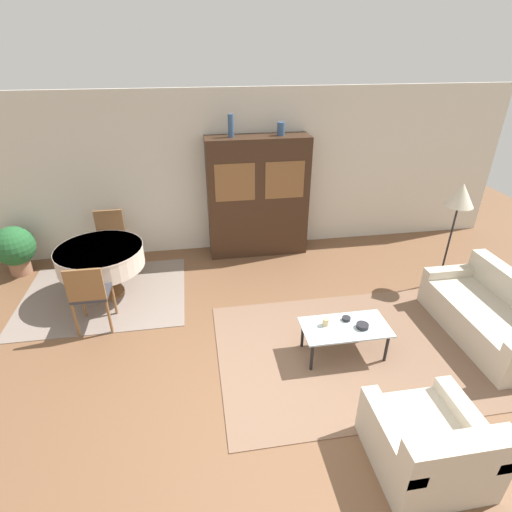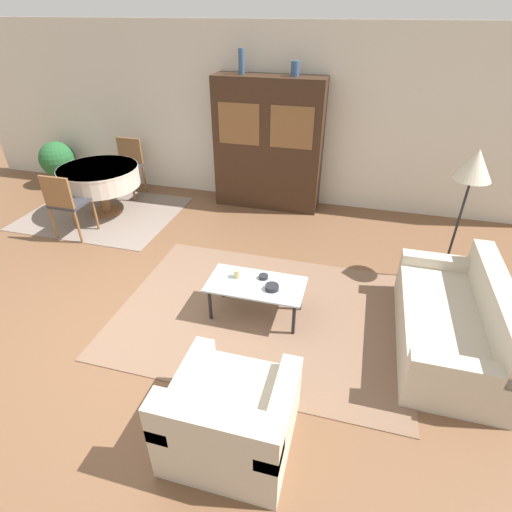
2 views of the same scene
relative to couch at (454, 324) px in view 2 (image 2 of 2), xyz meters
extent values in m
plane|color=brown|center=(-3.06, -0.57, -0.28)|extent=(14.00, 14.00, 0.00)
cube|color=beige|center=(-3.06, 3.06, 1.07)|extent=(10.00, 0.06, 2.70)
cube|color=brown|center=(-1.88, -0.01, -0.28)|extent=(3.09, 2.26, 0.01)
cube|color=gray|center=(-4.99, 1.72, -0.28)|extent=(2.33, 1.85, 0.01)
cube|color=beige|center=(-0.05, 0.00, -0.07)|extent=(0.87, 1.74, 0.42)
cube|color=beige|center=(0.29, 0.00, 0.31)|extent=(0.20, 1.74, 0.34)
cube|color=beige|center=(-0.05, -0.79, 0.20)|extent=(0.87, 0.16, 0.12)
cube|color=beige|center=(-0.05, 0.79, 0.20)|extent=(0.87, 0.16, 0.12)
cube|color=beige|center=(-1.74, -1.49, -0.07)|extent=(0.89, 0.90, 0.41)
cube|color=beige|center=(-1.74, -1.84, 0.30)|extent=(0.89, 0.20, 0.33)
cube|color=beige|center=(-2.11, -1.49, 0.19)|extent=(0.16, 0.90, 0.12)
cube|color=beige|center=(-1.38, -1.49, 0.19)|extent=(0.16, 0.90, 0.12)
cylinder|color=black|center=(-2.40, -0.24, -0.08)|extent=(0.04, 0.04, 0.38)
cylinder|color=black|center=(-1.51, -0.24, -0.08)|extent=(0.04, 0.04, 0.38)
cylinder|color=black|center=(-2.40, 0.16, -0.08)|extent=(0.04, 0.04, 0.38)
cylinder|color=black|center=(-1.51, 0.16, -0.08)|extent=(0.04, 0.04, 0.38)
cube|color=silver|center=(-1.95, -0.04, 0.12)|extent=(1.01, 0.52, 0.02)
cube|color=#382316|center=(-2.51, 2.78, 0.72)|extent=(1.67, 0.48, 2.01)
cube|color=brown|center=(-2.92, 2.53, 1.07)|extent=(0.63, 0.01, 0.60)
cube|color=brown|center=(-2.11, 2.53, 1.07)|extent=(0.63, 0.01, 0.60)
cylinder|color=brown|center=(-4.94, 1.75, -0.26)|extent=(0.48, 0.48, 0.03)
cylinder|color=brown|center=(-4.94, 1.75, -0.04)|extent=(0.14, 0.14, 0.46)
cylinder|color=beige|center=(-4.94, 1.75, 0.34)|extent=(1.19, 1.19, 0.30)
cylinder|color=beige|center=(-4.94, 1.75, 0.47)|extent=(1.20, 1.20, 0.03)
cylinder|color=brown|center=(-5.14, 1.22, -0.03)|extent=(0.04, 0.04, 0.48)
cylinder|color=brown|center=(-4.74, 1.22, -0.03)|extent=(0.04, 0.04, 0.48)
cylinder|color=brown|center=(-5.14, 0.81, -0.03)|extent=(0.04, 0.04, 0.48)
cylinder|color=brown|center=(-4.74, 0.81, -0.03)|extent=(0.04, 0.04, 0.48)
cube|color=#333338|center=(-4.94, 1.01, 0.23)|extent=(0.44, 0.44, 0.04)
cube|color=brown|center=(-4.94, 0.81, 0.46)|extent=(0.44, 0.04, 0.43)
cylinder|color=brown|center=(-4.74, 2.28, -0.03)|extent=(0.04, 0.04, 0.48)
cylinder|color=brown|center=(-5.14, 2.28, -0.03)|extent=(0.04, 0.04, 0.48)
cylinder|color=brown|center=(-4.74, 2.69, -0.03)|extent=(0.04, 0.04, 0.48)
cylinder|color=brown|center=(-5.14, 2.69, -0.03)|extent=(0.04, 0.04, 0.48)
cube|color=#333338|center=(-4.94, 2.49, 0.23)|extent=(0.44, 0.44, 0.04)
cube|color=brown|center=(-4.94, 2.69, 0.46)|extent=(0.44, 0.04, 0.43)
cylinder|color=black|center=(0.09, 1.24, -0.27)|extent=(0.28, 0.28, 0.02)
cylinder|color=black|center=(0.09, 1.24, 0.38)|extent=(0.03, 0.03, 1.28)
cone|color=beige|center=(0.09, 1.24, 1.16)|extent=(0.39, 0.39, 0.33)
cylinder|color=tan|center=(-2.17, 0.02, 0.18)|extent=(0.07, 0.07, 0.09)
cylinder|color=#232328|center=(-1.77, -0.09, 0.16)|extent=(0.14, 0.14, 0.05)
cylinder|color=#232328|center=(-1.90, 0.07, 0.15)|extent=(0.10, 0.10, 0.04)
cylinder|color=#33517A|center=(-2.93, 2.78, 1.90)|extent=(0.09, 0.09, 0.34)
cylinder|color=#33517A|center=(-2.15, 2.78, 1.83)|extent=(0.12, 0.12, 0.20)
cylinder|color=#93664C|center=(-6.41, 2.61, -0.17)|extent=(0.32, 0.32, 0.22)
sphere|color=#235B2D|center=(-6.41, 2.61, 0.21)|extent=(0.62, 0.62, 0.62)
camera|label=1|loc=(-3.56, -3.49, 3.04)|focal=28.00mm
camera|label=2|loc=(-1.07, -3.27, 2.57)|focal=28.00mm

